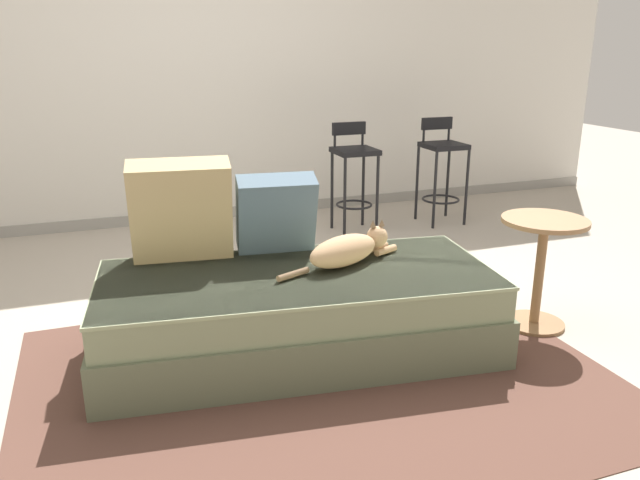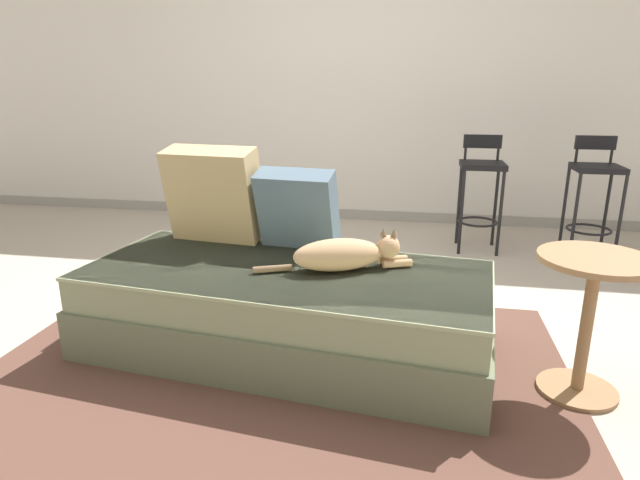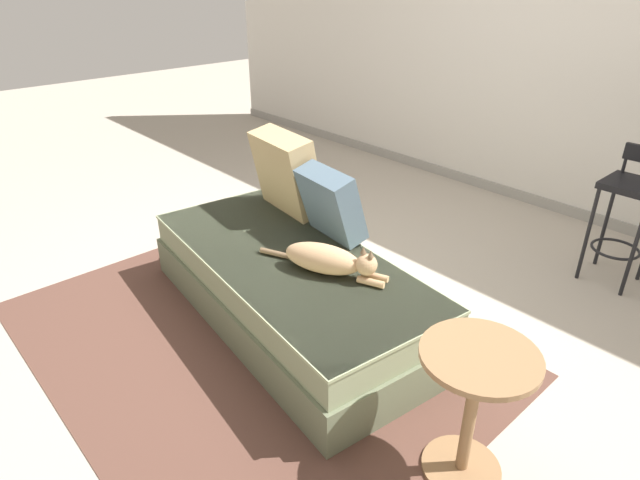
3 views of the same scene
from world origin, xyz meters
name	(u,v)px [view 1 (image 1 of 3)]	position (x,y,z in m)	size (l,w,h in m)	color
ground_plane	(276,319)	(0.00, 0.00, 0.00)	(16.00, 16.00, 0.00)	#A89E8E
wall_back_panel	(196,64)	(0.00, 2.25, 1.30)	(8.00, 0.10, 2.60)	silver
wall_baseboard_trim	(206,214)	(0.00, 2.20, 0.04)	(8.00, 0.02, 0.09)	gray
area_rug	(319,379)	(0.00, -0.70, 0.00)	(2.60, 1.95, 0.01)	brown
couch	(298,312)	(0.00, -0.40, 0.21)	(1.99, 1.07, 0.41)	#636B50
throw_pillow_corner	(181,210)	(-0.48, -0.02, 0.67)	(0.52, 0.33, 0.52)	tan
throw_pillow_middle	(276,213)	(-0.01, -0.07, 0.62)	(0.43, 0.30, 0.42)	#4C6070
cat	(348,249)	(0.28, -0.36, 0.49)	(0.72, 0.34, 0.19)	tan
bar_stool_near_window	(354,167)	(1.07, 1.43, 0.53)	(0.32, 0.32, 0.86)	black
bar_stool_by_doorway	(442,162)	(1.86, 1.43, 0.51)	(0.32, 0.32, 0.87)	black
side_table	(541,257)	(1.29, -0.56, 0.39)	(0.44, 0.44, 0.60)	olive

